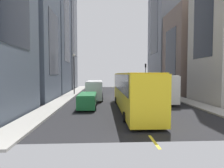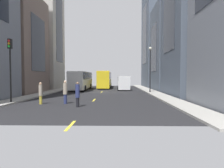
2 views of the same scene
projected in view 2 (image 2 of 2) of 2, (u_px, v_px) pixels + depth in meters
name	position (u px, v px, depth m)	size (l,w,h in m)	color
ground_plane	(102.00, 92.00, 30.63)	(42.02, 42.02, 0.00)	black
sidewalk_west	(52.00, 91.00, 30.79)	(2.06, 44.00, 0.15)	#9E9B93
sidewalk_east	(151.00, 92.00, 30.47)	(2.06, 44.00, 0.15)	#9E9B93
lane_stripe_0	(70.00, 126.00, 9.65)	(0.16, 2.00, 0.01)	yellow
lane_stripe_1	(94.00, 100.00, 20.14)	(0.16, 2.00, 0.01)	yellow
lane_stripe_2	(102.00, 92.00, 30.63)	(0.16, 2.00, 0.01)	yellow
lane_stripe_3	(105.00, 88.00, 41.12)	(0.16, 2.00, 0.01)	yellow
lane_stripe_4	(107.00, 86.00, 51.61)	(0.16, 2.00, 0.01)	yellow
building_west_1	(7.00, 44.00, 28.37)	(9.44, 8.96, 14.56)	#7A665B
building_west_2	(43.00, 29.00, 38.73)	(6.80, 7.83, 24.14)	#B7B2A8
building_east_2	(179.00, 48.00, 34.44)	(9.03, 8.59, 15.22)	#4C5666
building_east_3	(161.00, 35.00, 45.82)	(7.85, 11.15, 24.86)	#4C5666
city_bus_white	(81.00, 79.00, 35.88)	(2.80, 11.74, 3.35)	silver
streetcar_yellow	(105.00, 78.00, 43.06)	(2.70, 14.08, 3.59)	yellow
delivery_van_white	(124.00, 82.00, 35.21)	(2.25, 5.73, 2.58)	white
car_green_0	(125.00, 84.00, 41.53)	(1.88, 4.68, 1.51)	#1E7238
pedestrian_crossing_near	(65.00, 91.00, 17.37)	(0.39, 0.39, 2.14)	navy
pedestrian_walking_far	(41.00, 93.00, 17.11)	(0.33, 0.33, 1.98)	gold
pedestrian_crossing_mid	(78.00, 94.00, 15.53)	(0.36, 0.36, 2.06)	black
traffic_light_near_corner	(10.00, 58.00, 17.34)	(0.32, 0.44, 5.77)	black
streetlamp_near	(150.00, 64.00, 28.56)	(0.44, 0.44, 6.77)	black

